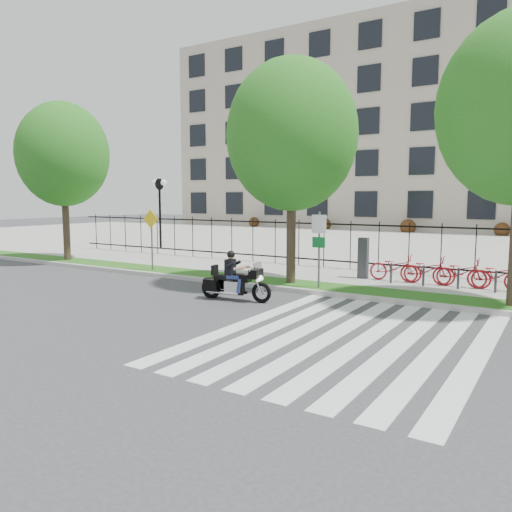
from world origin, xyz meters
The scene contains 14 objects.
ground centered at (0.00, 0.00, 0.00)m, with size 120.00×120.00×0.00m, color #353537.
curb centered at (0.00, 4.10, 0.07)m, with size 60.00×0.20×0.15m, color #AFACA4.
grass_verge centered at (0.00, 4.95, 0.07)m, with size 60.00×1.50×0.15m, color #1E5014.
sidewalk centered at (0.00, 7.45, 0.07)m, with size 60.00×3.50×0.15m, color #A6A49B.
plaza centered at (0.00, 25.00, 0.05)m, with size 80.00×34.00×0.10m, color #A6A49B.
crosswalk_stripes centered at (4.83, 0.00, 0.01)m, with size 5.70×8.00×0.01m, color silver, non-canonical shape.
iron_fence centered at (0.00, 9.20, 1.15)m, with size 30.00×0.06×2.00m, color black, non-canonical shape.
office_building centered at (0.00, 44.92, 9.97)m, with size 60.00×21.90×20.15m.
lamp_post_left centered at (-12.00, 12.00, 3.21)m, with size 1.06×0.70×4.25m.
street_tree_0 centered at (-11.42, 4.95, 5.10)m, with size 4.22×4.22×7.39m.
street_tree_1 centered at (0.69, 4.95, 5.19)m, with size 4.47×4.47×7.62m.
sign_pole_regulatory centered at (1.92, 4.58, 1.74)m, with size 0.50×0.09×2.50m.
sign_pole_warning centered at (-5.55, 4.58, 1.74)m, with size 0.78×0.09×2.49m.
motorcycle_rider centered at (0.36, 2.01, 0.61)m, with size 2.36×0.80×1.83m.
Camera 1 is at (8.85, -10.26, 3.10)m, focal length 35.00 mm.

